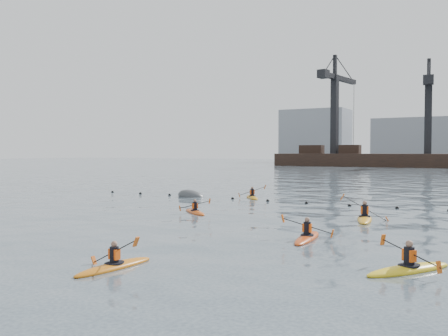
{
  "coord_description": "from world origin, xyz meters",
  "views": [
    {
      "loc": [
        11.91,
        -9.29,
        3.64
      ],
      "look_at": [
        0.3,
        11.67,
        2.8
      ],
      "focal_mm": 38.0,
      "sensor_mm": 36.0,
      "label": 1
    }
  ],
  "objects_px": {
    "kayaker_0": "(114,265)",
    "kayaker_3": "(365,218)",
    "kayaker_4": "(307,237)",
    "kayaker_5": "(252,197)",
    "kayaker_1": "(409,268)",
    "kayaker_2": "(195,211)",
    "mooring_buoy": "(191,197)"
  },
  "relations": [
    {
      "from": "kayaker_0",
      "to": "kayaker_3",
      "type": "xyz_separation_m",
      "value": [
        4.48,
        14.4,
        0.02
      ]
    },
    {
      "from": "kayaker_4",
      "to": "kayaker_5",
      "type": "relative_size",
      "value": 1.12
    },
    {
      "from": "kayaker_1",
      "to": "kayaker_2",
      "type": "bearing_deg",
      "value": -178.03
    },
    {
      "from": "kayaker_0",
      "to": "kayaker_3",
      "type": "height_order",
      "value": "kayaker_3"
    },
    {
      "from": "kayaker_0",
      "to": "mooring_buoy",
      "type": "relative_size",
      "value": 1.4
    },
    {
      "from": "kayaker_0",
      "to": "kayaker_1",
      "type": "bearing_deg",
      "value": 33.21
    },
    {
      "from": "mooring_buoy",
      "to": "kayaker_5",
      "type": "bearing_deg",
      "value": 17.03
    },
    {
      "from": "kayaker_2",
      "to": "kayaker_4",
      "type": "height_order",
      "value": "kayaker_4"
    },
    {
      "from": "kayaker_2",
      "to": "kayaker_5",
      "type": "xyz_separation_m",
      "value": [
        -0.91,
        9.72,
        0.01
      ]
    },
    {
      "from": "kayaker_1",
      "to": "kayaker_4",
      "type": "bearing_deg",
      "value": 176.15
    },
    {
      "from": "kayaker_1",
      "to": "kayaker_2",
      "type": "xyz_separation_m",
      "value": [
        -13.02,
        8.37,
        -0.01
      ]
    },
    {
      "from": "mooring_buoy",
      "to": "kayaker_0",
      "type": "bearing_deg",
      "value": -62.97
    },
    {
      "from": "kayaker_0",
      "to": "mooring_buoy",
      "type": "height_order",
      "value": "kayaker_0"
    },
    {
      "from": "kayaker_1",
      "to": "kayaker_2",
      "type": "relative_size",
      "value": 1.19
    },
    {
      "from": "kayaker_1",
      "to": "kayaker_5",
      "type": "height_order",
      "value": "kayaker_5"
    },
    {
      "from": "kayaker_0",
      "to": "kayaker_3",
      "type": "distance_m",
      "value": 15.08
    },
    {
      "from": "kayaker_0",
      "to": "kayaker_4",
      "type": "distance_m",
      "value": 8.41
    },
    {
      "from": "kayaker_3",
      "to": "kayaker_4",
      "type": "bearing_deg",
      "value": -108.76
    },
    {
      "from": "kayaker_1",
      "to": "kayaker_3",
      "type": "xyz_separation_m",
      "value": [
        -3.6,
        10.35,
        0.01
      ]
    },
    {
      "from": "kayaker_0",
      "to": "kayaker_1",
      "type": "distance_m",
      "value": 9.04
    },
    {
      "from": "kayaker_0",
      "to": "kayaker_2",
      "type": "relative_size",
      "value": 1.17
    },
    {
      "from": "kayaker_0",
      "to": "kayaker_4",
      "type": "xyz_separation_m",
      "value": [
        3.64,
        7.59,
        0.01
      ]
    },
    {
      "from": "kayaker_5",
      "to": "kayaker_1",
      "type": "bearing_deg",
      "value": -89.13
    },
    {
      "from": "kayaker_2",
      "to": "kayaker_3",
      "type": "relative_size",
      "value": 0.72
    },
    {
      "from": "kayaker_2",
      "to": "kayaker_3",
      "type": "xyz_separation_m",
      "value": [
        9.41,
        1.98,
        0.02
      ]
    },
    {
      "from": "kayaker_1",
      "to": "mooring_buoy",
      "type": "distance_m",
      "value": 24.99
    },
    {
      "from": "kayaker_2",
      "to": "mooring_buoy",
      "type": "distance_m",
      "value": 10.0
    },
    {
      "from": "kayaker_1",
      "to": "kayaker_5",
      "type": "xyz_separation_m",
      "value": [
        -13.92,
        18.09,
        -0.0
      ]
    },
    {
      "from": "kayaker_2",
      "to": "kayaker_5",
      "type": "bearing_deg",
      "value": 43.55
    },
    {
      "from": "kayaker_1",
      "to": "mooring_buoy",
      "type": "relative_size",
      "value": 1.42
    },
    {
      "from": "kayaker_0",
      "to": "kayaker_5",
      "type": "xyz_separation_m",
      "value": [
        -5.84,
        22.13,
        0.01
      ]
    },
    {
      "from": "kayaker_0",
      "to": "kayaker_3",
      "type": "relative_size",
      "value": 0.84
    }
  ]
}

